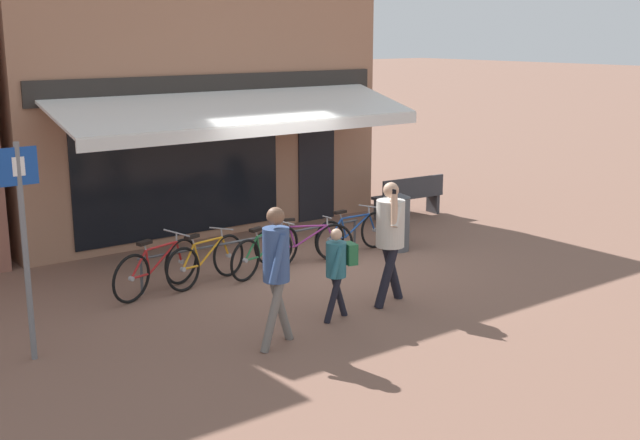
# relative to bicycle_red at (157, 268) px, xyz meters

# --- Properties ---
(ground_plane) EXTENTS (160.00, 160.00, 0.00)m
(ground_plane) POSITION_rel_bicycle_red_xyz_m (2.80, -0.15, -0.40)
(ground_plane) COLOR brown
(shop_front) EXTENTS (7.58, 4.77, 5.96)m
(shop_front) POSITION_rel_bicycle_red_xyz_m (2.57, 3.99, 2.58)
(shop_front) COLOR #9E7056
(shop_front) RESTS_ON ground_plane
(bike_rack_rail) EXTENTS (4.23, 0.04, 0.57)m
(bike_rack_rail) POSITION_rel_bicycle_red_xyz_m (1.86, 0.11, 0.09)
(bike_rack_rail) COLOR #47494F
(bike_rack_rail) RESTS_ON ground_plane
(bicycle_red) EXTENTS (1.72, 0.72, 0.89)m
(bicycle_red) POSITION_rel_bicycle_red_xyz_m (0.00, 0.00, 0.00)
(bicycle_red) COLOR black
(bicycle_red) RESTS_ON ground_plane
(bicycle_orange) EXTENTS (1.64, 0.66, 0.84)m
(bicycle_orange) POSITION_rel_bicycle_red_xyz_m (0.83, 0.00, -0.03)
(bicycle_orange) COLOR black
(bicycle_orange) RESTS_ON ground_plane
(bicycle_green) EXTENTS (1.64, 0.63, 0.83)m
(bicycle_green) POSITION_rel_bicycle_red_xyz_m (1.85, -0.15, -0.02)
(bicycle_green) COLOR black
(bicycle_green) RESTS_ON ground_plane
(bicycle_purple) EXTENTS (1.66, 0.78, 0.82)m
(bicycle_purple) POSITION_rel_bicycle_red_xyz_m (2.70, -0.03, -0.04)
(bicycle_purple) COLOR black
(bicycle_purple) RESTS_ON ground_plane
(bicycle_blue) EXTENTS (1.76, 0.52, 0.81)m
(bicycle_blue) POSITION_rel_bicycle_red_xyz_m (3.78, 0.01, -0.03)
(bicycle_blue) COLOR black
(bicycle_blue) RESTS_ON ground_plane
(pedestrian_adult) EXTENTS (0.67, 0.62, 1.80)m
(pedestrian_adult) POSITION_rel_bicycle_red_xyz_m (2.49, -2.43, 0.70)
(pedestrian_adult) COLOR black
(pedestrian_adult) RESTS_ON ground_plane
(pedestrian_child) EXTENTS (0.53, 0.38, 1.29)m
(pedestrian_child) POSITION_rel_bicycle_red_xyz_m (1.48, -2.50, 0.40)
(pedestrian_child) COLOR black
(pedestrian_child) RESTS_ON ground_plane
(pedestrian_second_adult) EXTENTS (0.60, 0.53, 1.80)m
(pedestrian_second_adult) POSITION_rel_bicycle_red_xyz_m (0.28, -2.80, 0.71)
(pedestrian_second_adult) COLOR slate
(pedestrian_second_adult) RESTS_ON ground_plane
(litter_bin) EXTENTS (0.50, 0.50, 1.07)m
(litter_bin) POSITION_rel_bicycle_red_xyz_m (4.54, -0.32, 0.14)
(litter_bin) COLOR #515459
(litter_bin) RESTS_ON ground_plane
(parking_sign) EXTENTS (0.44, 0.07, 2.63)m
(parking_sign) POSITION_rel_bicycle_red_xyz_m (-2.30, -1.39, 1.21)
(parking_sign) COLOR slate
(parking_sign) RESTS_ON ground_plane
(park_bench) EXTENTS (1.63, 0.55, 0.87)m
(park_bench) POSITION_rel_bicycle_red_xyz_m (6.56, 1.49, 0.07)
(park_bench) COLOR #38383D
(park_bench) RESTS_ON ground_plane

